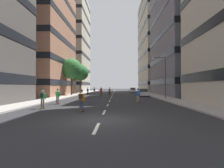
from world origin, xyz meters
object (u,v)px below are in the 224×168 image
parked_car_near (143,93)px  skater_2 (94,90)px  skater_1 (58,96)px  skater_7 (101,90)px  skater_4 (138,94)px  skater_0 (110,91)px  skater_5 (101,92)px  street_tree_near (72,69)px  skater_6 (43,97)px  parked_car_mid (133,90)px  streetlamp_right (163,73)px  street_tree_mid (80,73)px  skater_3 (81,99)px  skater_8 (88,91)px

parked_car_near → skater_2: bearing=144.1°
skater_1 → skater_7: bearing=86.8°
parked_car_near → skater_4: 13.33m
skater_0 → skater_5: (-1.44, -4.71, -0.03)m
street_tree_near → parked_car_near: bearing=-8.1°
skater_0 → skater_5: 4.92m
parked_car_near → skater_2: size_ratio=2.47×
skater_2 → skater_6: size_ratio=1.00×
parked_car_mid → skater_0: bearing=-109.2°
street_tree_near → skater_7: size_ratio=4.47×
parked_car_near → streetlamp_right: streetlamp_right is taller
skater_2 → street_tree_mid: bearing=144.1°
skater_2 → streetlamp_right: bearing=-50.5°
skater_6 → skater_2: bearing=87.8°
parked_car_near → skater_5: skater_5 is taller
parked_car_mid → skater_7: 11.04m
skater_0 → skater_7: (-3.20, 15.10, -0.03)m
streetlamp_right → street_tree_near: bearing=149.9°
parked_car_near → street_tree_mid: bearing=144.1°
skater_4 → skater_5: same height
skater_3 → parked_car_mid: bearing=79.2°
skater_8 → skater_3: bearing=-81.2°
parked_car_mid → skater_1: size_ratio=2.47×
parked_car_mid → skater_8: bearing=-127.4°
skater_0 → skater_5: size_ratio=1.00×
skater_4 → skater_8: size_ratio=1.00×
skater_3 → skater_5: bearing=90.5°
skater_2 → skater_7: bearing=84.4°
street_tree_near → skater_2: 8.61m
streetlamp_right → skater_8: (-14.23, 13.59, -3.15)m
streetlamp_right → skater_3: bearing=-127.7°
skater_0 → skater_6: bearing=-103.5°
parked_car_near → skater_0: skater_0 is taller
skater_2 → skater_4: size_ratio=1.00×
street_tree_mid → skater_6: bearing=-84.1°
parked_car_near → street_tree_near: 16.15m
street_tree_near → skater_8: bearing=51.6°
skater_0 → skater_1: size_ratio=1.00×
streetlamp_right → skater_3: streetlamp_right is taller
street_tree_mid → streetlamp_right: 25.44m
street_tree_near → skater_7: (5.11, 15.13, -4.85)m
skater_5 → skater_7: 19.88m
parked_car_mid → skater_6: (-12.00, -41.17, 0.32)m
street_tree_mid → skater_3: 32.94m
skater_3 → skater_8: size_ratio=1.00×
skater_8 → skater_0: bearing=-33.9°
parked_car_mid → streetlamp_right: size_ratio=0.68×
skater_3 → skater_2: bearing=95.6°
streetlamp_right → skater_2: bearing=129.5°
skater_2 → skater_8: same height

